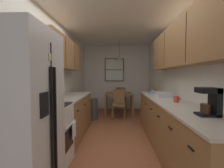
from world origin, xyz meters
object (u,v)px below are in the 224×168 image
(mug_by_coffeemaker, at_px, (176,99))
(dining_table, at_px, (119,96))
(trash_bin, at_px, (93,109))
(microwave_over_range, at_px, (38,56))
(dish_rack, at_px, (163,95))
(coffee_maker, at_px, (210,101))
(table_serving_bowl, at_px, (119,92))
(storage_canister, at_px, (59,96))
(dining_chair_near, at_px, (119,103))
(stove_range, at_px, (47,135))
(refrigerator, at_px, (19,119))
(fruit_bowl, at_px, (154,92))
(dining_chair_far, at_px, (121,97))

(mug_by_coffeemaker, bearing_deg, dining_table, 108.29)
(dining_table, xyz_separation_m, trash_bin, (-0.80, -0.72, -0.30))
(microwave_over_range, relative_size, dish_rack, 1.70)
(trash_bin, height_order, dish_rack, dish_rack)
(trash_bin, bearing_deg, coffee_maker, -59.32)
(table_serving_bowl, bearing_deg, dish_rack, -68.21)
(coffee_maker, bearing_deg, storage_canister, 155.46)
(dining_chair_near, xyz_separation_m, storage_canister, (-1.09, -2.16, 0.49))
(stove_range, xyz_separation_m, trash_bin, (0.29, 2.52, -0.15))
(storage_canister, xyz_separation_m, dish_rack, (2.01, 0.59, -0.04))
(mug_by_coffeemaker, height_order, table_serving_bowl, mug_by_coffeemaker)
(stove_range, distance_m, coffee_maker, 2.20)
(dining_chair_near, xyz_separation_m, trash_bin, (-0.79, -0.12, -0.18))
(refrigerator, relative_size, dish_rack, 5.34)
(refrigerator, relative_size, fruit_bowl, 6.64)
(microwave_over_range, distance_m, mug_by_coffeemaker, 2.29)
(dining_chair_near, bearing_deg, fruit_bowl, -45.90)
(dish_rack, bearing_deg, trash_bin, 139.56)
(fruit_bowl, distance_m, dish_rack, 0.67)
(coffee_maker, relative_size, fruit_bowl, 1.15)
(dining_table, bearing_deg, mug_by_coffeemaker, -71.71)
(trash_bin, height_order, coffee_maker, coffee_maker)
(trash_bin, height_order, fruit_bowl, fruit_bowl)
(microwave_over_range, bearing_deg, dish_rack, 26.85)
(dining_table, xyz_separation_m, mug_by_coffeemaker, (0.93, -2.82, 0.33))
(mug_by_coffeemaker, bearing_deg, storage_canister, 178.49)
(coffee_maker, bearing_deg, microwave_over_range, 167.98)
(dining_chair_far, relative_size, fruit_bowl, 3.29)
(dining_chair_near, distance_m, trash_bin, 0.82)
(trash_bin, height_order, mug_by_coffeemaker, mug_by_coffeemaker)
(dining_chair_far, distance_m, table_serving_bowl, 0.58)
(coffee_maker, distance_m, dish_rack, 1.54)
(dining_table, distance_m, fruit_bowl, 1.76)
(dining_chair_far, height_order, trash_bin, dining_chair_far)
(dining_chair_far, relative_size, mug_by_coffeemaker, 7.11)
(stove_range, height_order, dining_chair_far, stove_range)
(stove_range, relative_size, storage_canister, 5.92)
(dining_chair_near, xyz_separation_m, fruit_bowl, (0.87, -0.90, 0.44))
(microwave_over_range, bearing_deg, dining_chair_far, 71.45)
(dish_rack, bearing_deg, dining_chair_far, 106.50)
(trash_bin, bearing_deg, dining_chair_far, 56.29)
(storage_canister, distance_m, table_serving_bowl, 3.07)
(dining_chair_near, relative_size, dining_chair_far, 1.00)
(coffee_maker, bearing_deg, table_serving_bowl, 104.38)
(coffee_maker, bearing_deg, stove_range, 167.34)
(dining_chair_far, bearing_deg, trash_bin, -123.71)
(trash_bin, distance_m, coffee_maker, 3.55)
(dining_chair_near, bearing_deg, table_serving_bowl, 89.23)
(table_serving_bowl, bearing_deg, trash_bin, -134.26)
(fruit_bowl, relative_size, dish_rack, 0.80)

